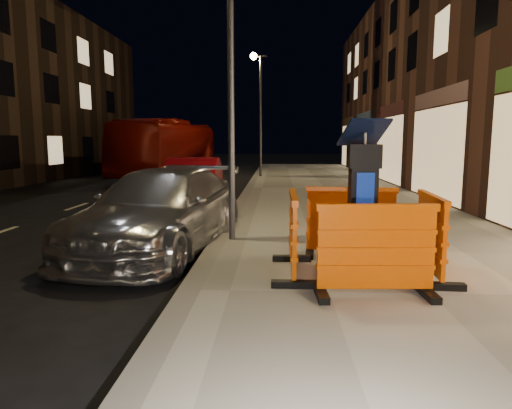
{
  "coord_description": "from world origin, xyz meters",
  "views": [
    {
      "loc": [
        1.1,
        -5.49,
        2.03
      ],
      "look_at": [
        0.8,
        1.0,
        1.1
      ],
      "focal_mm": 32.0,
      "sensor_mm": 36.0,
      "label": 1
    }
  ],
  "objects_px": {
    "barrier_front": "(376,251)",
    "bus_doubledecker": "(170,176)",
    "barrier_back": "(350,222)",
    "car_silver": "(162,249)",
    "barrier_bldgside": "(431,235)",
    "car_red": "(193,206)",
    "barrier_kerbside": "(293,234)",
    "parking_kiosk": "(362,203)"
  },
  "relations": [
    {
      "from": "barrier_front",
      "to": "barrier_bldgside",
      "type": "bearing_deg",
      "value": 42.31
    },
    {
      "from": "barrier_front",
      "to": "bus_doubledecker",
      "type": "xyz_separation_m",
      "value": [
        -7.1,
        19.65,
        -0.72
      ]
    },
    {
      "from": "barrier_bldgside",
      "to": "bus_doubledecker",
      "type": "bearing_deg",
      "value": 27.6
    },
    {
      "from": "parking_kiosk",
      "to": "car_silver",
      "type": "distance_m",
      "value": 4.0
    },
    {
      "from": "parking_kiosk",
      "to": "barrier_kerbside",
      "type": "height_order",
      "value": "parking_kiosk"
    },
    {
      "from": "barrier_back",
      "to": "barrier_kerbside",
      "type": "bearing_deg",
      "value": -129.69
    },
    {
      "from": "barrier_front",
      "to": "car_red",
      "type": "relative_size",
      "value": 0.32
    },
    {
      "from": "car_silver",
      "to": "bus_doubledecker",
      "type": "bearing_deg",
      "value": 111.25
    },
    {
      "from": "car_silver",
      "to": "bus_doubledecker",
      "type": "height_order",
      "value": "bus_doubledecker"
    },
    {
      "from": "barrier_back",
      "to": "car_silver",
      "type": "height_order",
      "value": "barrier_back"
    },
    {
      "from": "barrier_front",
      "to": "car_red",
      "type": "bearing_deg",
      "value": 111.39
    },
    {
      "from": "barrier_kerbside",
      "to": "barrier_bldgside",
      "type": "bearing_deg",
      "value": -89.69
    },
    {
      "from": "barrier_back",
      "to": "car_red",
      "type": "bearing_deg",
      "value": 125.34
    },
    {
      "from": "car_red",
      "to": "car_silver",
      "type": "bearing_deg",
      "value": -88.74
    },
    {
      "from": "barrier_back",
      "to": "bus_doubledecker",
      "type": "distance_m",
      "value": 19.13
    },
    {
      "from": "barrier_back",
      "to": "barrier_bldgside",
      "type": "xyz_separation_m",
      "value": [
        0.95,
        -0.95,
        0.0
      ]
    },
    {
      "from": "parking_kiosk",
      "to": "barrier_kerbside",
      "type": "xyz_separation_m",
      "value": [
        -0.95,
        0.0,
        -0.45
      ]
    },
    {
      "from": "barrier_kerbside",
      "to": "car_red",
      "type": "bearing_deg",
      "value": 20.92
    },
    {
      "from": "barrier_front",
      "to": "barrier_bldgside",
      "type": "distance_m",
      "value": 1.34
    },
    {
      "from": "car_silver",
      "to": "bus_doubledecker",
      "type": "distance_m",
      "value": 17.21
    },
    {
      "from": "barrier_back",
      "to": "bus_doubledecker",
      "type": "bearing_deg",
      "value": 117.11
    },
    {
      "from": "parking_kiosk",
      "to": "barrier_kerbside",
      "type": "distance_m",
      "value": 1.05
    },
    {
      "from": "barrier_kerbside",
      "to": "bus_doubledecker",
      "type": "distance_m",
      "value": 19.7
    },
    {
      "from": "car_red",
      "to": "barrier_kerbside",
      "type": "bearing_deg",
      "value": -72.56
    },
    {
      "from": "car_silver",
      "to": "barrier_back",
      "type": "bearing_deg",
      "value": -7.68
    },
    {
      "from": "barrier_bldgside",
      "to": "car_silver",
      "type": "distance_m",
      "value": 4.73
    },
    {
      "from": "barrier_back",
      "to": "car_silver",
      "type": "xyz_separation_m",
      "value": [
        -3.32,
        0.96,
        -0.72
      ]
    },
    {
      "from": "parking_kiosk",
      "to": "barrier_bldgside",
      "type": "bearing_deg",
      "value": 2.31
    },
    {
      "from": "parking_kiosk",
      "to": "car_silver",
      "type": "bearing_deg",
      "value": 152.3
    },
    {
      "from": "barrier_back",
      "to": "car_red",
      "type": "distance_m",
      "value": 7.51
    },
    {
      "from": "barrier_kerbside",
      "to": "car_silver",
      "type": "relative_size",
      "value": 0.28
    },
    {
      "from": "bus_doubledecker",
      "to": "car_silver",
      "type": "bearing_deg",
      "value": -72.43
    },
    {
      "from": "barrier_front",
      "to": "car_silver",
      "type": "relative_size",
      "value": 0.28
    },
    {
      "from": "car_silver",
      "to": "barrier_kerbside",
      "type": "bearing_deg",
      "value": -30.45
    },
    {
      "from": "barrier_front",
      "to": "barrier_back",
      "type": "distance_m",
      "value": 1.9
    },
    {
      "from": "car_red",
      "to": "barrier_back",
      "type": "bearing_deg",
      "value": -63.14
    },
    {
      "from": "car_red",
      "to": "parking_kiosk",
      "type": "bearing_deg",
      "value": -66.42
    },
    {
      "from": "barrier_back",
      "to": "barrier_kerbside",
      "type": "height_order",
      "value": "same"
    },
    {
      "from": "barrier_kerbside",
      "to": "barrier_bldgside",
      "type": "distance_m",
      "value": 1.9
    },
    {
      "from": "barrier_back",
      "to": "barrier_bldgside",
      "type": "height_order",
      "value": "same"
    },
    {
      "from": "barrier_bldgside",
      "to": "car_silver",
      "type": "bearing_deg",
      "value": 70.14
    },
    {
      "from": "barrier_kerbside",
      "to": "car_silver",
      "type": "bearing_deg",
      "value": 51.32
    }
  ]
}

